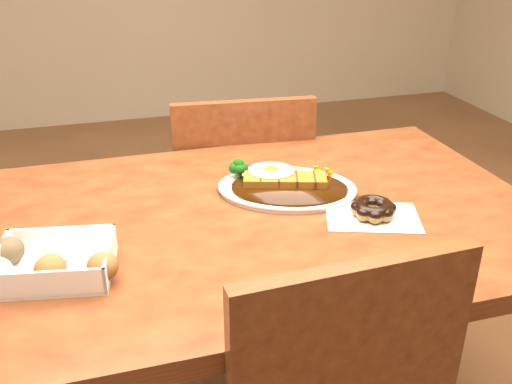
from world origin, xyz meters
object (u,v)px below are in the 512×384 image
object	(u,v)px
chair_far	(239,209)
pon_de_ring	(373,209)
katsu_curry_plate	(285,185)
donut_box	(51,261)
table	(261,252)

from	to	relation	value
chair_far	pon_de_ring	bearing A→B (deg)	107.27
chair_far	katsu_curry_plate	xyz separation A→B (m)	(-0.01, -0.45, 0.29)
katsu_curry_plate	chair_far	bearing A→B (deg)	89.26
chair_far	donut_box	distance (m)	0.88
table	katsu_curry_plate	bearing A→B (deg)	46.23
table	chair_far	xyz separation A→B (m)	(0.09, 0.54, -0.17)
table	katsu_curry_plate	xyz separation A→B (m)	(0.08, 0.08, 0.11)
table	pon_de_ring	xyz separation A→B (m)	(0.22, -0.09, 0.12)
table	katsu_curry_plate	distance (m)	0.16
katsu_curry_plate	donut_box	world-z (taller)	katsu_curry_plate
donut_box	pon_de_ring	distance (m)	0.64
table	pon_de_ring	distance (m)	0.26
katsu_curry_plate	donut_box	distance (m)	0.54
donut_box	pon_de_ring	world-z (taller)	donut_box
table	chair_far	size ratio (longest dim) A/B	1.38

